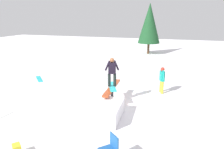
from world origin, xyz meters
The scene contains 7 objects.
ground_plane centered at (0.00, 0.00, 0.00)m, with size 60.00×60.00×0.00m, color white.
rail_feature centered at (0.00, 0.00, 0.69)m, with size 2.55×0.46×0.81m.
snow_kicker_ramp centered at (-1.67, -0.12, 0.31)m, with size 1.80×1.50×0.62m, color white.
main_rider_on_rail centered at (0.00, 0.00, 1.49)m, with size 1.47×0.86×1.39m.
bystander_teal centered at (2.14, -2.13, 0.80)m, with size 0.61×0.31×1.43m.
loose_snowboard_cyan centered at (2.33, 5.81, 0.01)m, with size 1.48×0.28×0.02m, color #1FBFC7.
pine_tree_far centered at (14.33, 0.47, 3.24)m, with size 2.35×2.35×5.33m.
Camera 1 is at (-9.34, -3.01, 4.09)m, focal length 35.00 mm.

